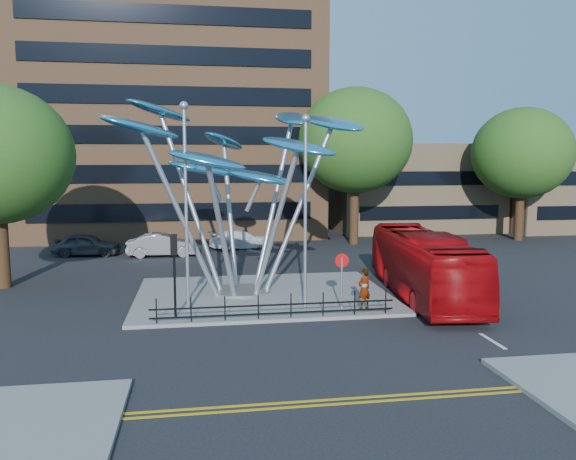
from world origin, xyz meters
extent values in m
plane|color=black|center=(0.00, 0.00, 0.00)|extent=(120.00, 120.00, 0.00)
cube|color=slate|center=(-1.00, 6.00, 0.07)|extent=(12.00, 9.00, 0.15)
cube|color=gold|center=(0.00, -6.00, 0.01)|extent=(40.00, 0.12, 0.01)
cube|color=gold|center=(0.00, -6.30, 0.01)|extent=(40.00, 0.12, 0.01)
cube|color=#90613F|center=(-6.00, 32.00, 15.00)|extent=(25.00, 15.00, 30.00)
cube|color=tan|center=(16.00, 30.00, 4.00)|extent=(15.00, 8.00, 8.00)
cube|color=tan|center=(30.00, 28.00, 3.50)|extent=(12.00, 8.00, 7.00)
cylinder|color=black|center=(8.00, 22.00, 2.86)|extent=(0.70, 0.70, 5.72)
ellipsoid|color=#1E4814|center=(8.00, 22.00, 8.06)|extent=(8.80, 8.80, 8.10)
cylinder|color=black|center=(-14.00, 10.00, 2.42)|extent=(0.70, 0.70, 4.84)
cylinder|color=black|center=(22.00, 22.00, 2.53)|extent=(0.70, 0.70, 5.06)
ellipsoid|color=#1E4814|center=(22.00, 22.00, 7.13)|extent=(8.00, 8.00, 7.36)
cylinder|color=#9EA0A5|center=(-2.00, 6.50, 0.21)|extent=(2.80, 2.80, 0.12)
cylinder|color=#9EA0A5|center=(-3.20, 5.90, 4.05)|extent=(0.24, 0.24, 7.80)
ellipsoid|color=#3099D0|center=(-6.40, 4.90, 7.95)|extent=(3.92, 2.95, 1.39)
cylinder|color=#9EA0A5|center=(-2.40, 5.50, 3.35)|extent=(0.24, 0.24, 6.40)
ellipsoid|color=#3099D0|center=(-3.60, 3.30, 6.55)|extent=(3.47, 1.78, 1.31)
cylinder|color=#9EA0A5|center=(-1.40, 5.70, 3.65)|extent=(0.24, 0.24, 7.00)
ellipsoid|color=#3099D0|center=(0.40, 4.10, 7.15)|extent=(3.81, 3.11, 1.36)
cylinder|color=#9EA0A5|center=(-0.80, 6.50, 4.25)|extent=(0.24, 0.24, 8.20)
ellipsoid|color=#3099D0|center=(2.60, 6.90, 8.35)|extent=(3.52, 4.06, 1.44)
cylinder|color=#9EA0A5|center=(-1.20, 7.40, 4.45)|extent=(0.24, 0.24, 8.60)
ellipsoid|color=#3099D0|center=(1.00, 9.40, 8.75)|extent=(2.21, 3.79, 1.39)
cylinder|color=#9EA0A5|center=(-2.20, 7.50, 3.85)|extent=(0.24, 0.24, 7.40)
ellipsoid|color=#3099D0|center=(-2.60, 10.10, 7.55)|extent=(3.02, 3.71, 1.34)
cylinder|color=#9EA0A5|center=(-3.00, 6.90, 4.55)|extent=(0.24, 0.24, 8.80)
ellipsoid|color=#3099D0|center=(-5.80, 8.30, 8.95)|extent=(3.88, 3.60, 1.42)
ellipsoid|color=#3099D0|center=(-3.80, 6.70, 6.15)|extent=(3.40, 1.96, 1.13)
ellipsoid|color=#3099D0|center=(-1.10, 6.10, 5.75)|extent=(3.39, 2.16, 1.11)
cylinder|color=#9EA0A5|center=(-4.50, 3.50, 4.40)|extent=(0.14, 0.14, 8.50)
sphere|color=#9EA0A5|center=(-4.50, 3.50, 8.77)|extent=(0.36, 0.36, 0.36)
cylinder|color=#9EA0A5|center=(0.50, 3.00, 4.15)|extent=(0.14, 0.14, 8.00)
sphere|color=#9EA0A5|center=(0.50, 3.00, 8.27)|extent=(0.36, 0.36, 0.36)
cylinder|color=black|center=(-5.00, 2.50, 1.75)|extent=(0.10, 0.10, 3.20)
cube|color=black|center=(-5.00, 2.50, 3.15)|extent=(0.28, 0.18, 0.85)
sphere|color=#FF0C0C|center=(-5.00, 2.50, 3.43)|extent=(0.18, 0.18, 0.18)
cylinder|color=#9EA0A5|center=(2.00, 2.50, 1.30)|extent=(0.08, 0.08, 2.30)
cylinder|color=red|center=(2.00, 2.53, 2.30)|extent=(0.60, 0.04, 0.60)
cube|color=white|center=(2.00, 2.55, 2.30)|extent=(0.42, 0.03, 0.10)
cylinder|color=black|center=(-5.70, 1.70, 0.65)|extent=(0.05, 0.05, 1.00)
cylinder|color=black|center=(-4.36, 1.70, 0.65)|extent=(0.05, 0.05, 1.00)
cylinder|color=black|center=(-3.01, 1.70, 0.65)|extent=(0.05, 0.05, 1.00)
cylinder|color=black|center=(-1.67, 1.70, 0.65)|extent=(0.05, 0.05, 1.00)
cylinder|color=black|center=(-0.33, 1.70, 0.65)|extent=(0.05, 0.05, 1.00)
cylinder|color=black|center=(1.01, 1.70, 0.65)|extent=(0.05, 0.05, 1.00)
cylinder|color=black|center=(2.36, 1.70, 0.65)|extent=(0.05, 0.05, 1.00)
cylinder|color=black|center=(3.70, 1.70, 0.65)|extent=(0.05, 0.05, 1.00)
cube|color=black|center=(-1.00, 1.70, 0.70)|extent=(10.00, 0.06, 0.06)
cube|color=black|center=(-1.00, 1.70, 0.35)|extent=(10.00, 0.06, 0.06)
imported|color=#9C070A|center=(6.60, 4.78, 1.57)|extent=(3.78, 11.51, 3.15)
imported|color=gray|center=(3.00, 2.50, 1.04)|extent=(0.77, 0.66, 1.78)
imported|color=#3A3D41|center=(-11.69, 19.62, 0.77)|extent=(4.68, 2.24, 1.54)
imported|color=#9EA0A5|center=(-6.50, 18.49, 0.79)|extent=(4.83, 1.77, 1.58)
imported|color=white|center=(-0.92, 21.09, 0.69)|extent=(5.01, 2.69, 1.38)
camera|label=1|loc=(-3.94, -20.34, 6.53)|focal=35.00mm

